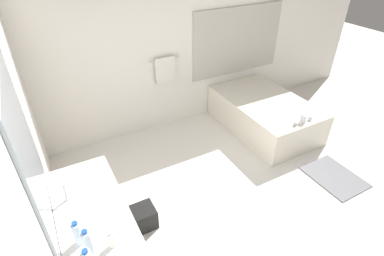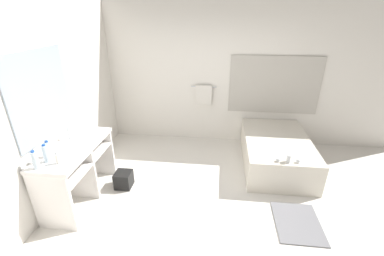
{
  "view_description": "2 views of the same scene",
  "coord_description": "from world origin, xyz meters",
  "px_view_note": "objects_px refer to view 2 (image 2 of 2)",
  "views": [
    {
      "loc": [
        -1.98,
        -1.79,
        2.77
      ],
      "look_at": [
        -0.52,
        0.89,
        0.73
      ],
      "focal_mm": 28.0,
      "sensor_mm": 36.0,
      "label": 1
    },
    {
      "loc": [
        0.04,
        -2.75,
        2.51
      ],
      "look_at": [
        -0.38,
        0.85,
        0.85
      ],
      "focal_mm": 24.0,
      "sensor_mm": 36.0,
      "label": 2
    }
  ],
  "objects_px": {
    "bathtub": "(276,150)",
    "water_bottle_1": "(46,154)",
    "water_bottle_2": "(48,149)",
    "waste_bin": "(124,179)",
    "soap_dispenser": "(57,159)",
    "water_bottle_3": "(35,160)"
  },
  "relations": [
    {
      "from": "water_bottle_2",
      "to": "waste_bin",
      "type": "bearing_deg",
      "value": 42.21
    },
    {
      "from": "bathtub",
      "to": "water_bottle_1",
      "type": "relative_size",
      "value": 7.33
    },
    {
      "from": "bathtub",
      "to": "water_bottle_3",
      "type": "distance_m",
      "value": 3.62
    },
    {
      "from": "bathtub",
      "to": "water_bottle_2",
      "type": "distance_m",
      "value": 3.51
    },
    {
      "from": "bathtub",
      "to": "water_bottle_1",
      "type": "xyz_separation_m",
      "value": [
        -3.05,
        -1.64,
        0.68
      ]
    },
    {
      "from": "bathtub",
      "to": "water_bottle_2",
      "type": "height_order",
      "value": "water_bottle_2"
    },
    {
      "from": "bathtub",
      "to": "waste_bin",
      "type": "bearing_deg",
      "value": -159.17
    },
    {
      "from": "water_bottle_2",
      "to": "soap_dispenser",
      "type": "bearing_deg",
      "value": -35.51
    },
    {
      "from": "water_bottle_2",
      "to": "waste_bin",
      "type": "xyz_separation_m",
      "value": [
        0.65,
        0.59,
        -0.83
      ]
    },
    {
      "from": "water_bottle_3",
      "to": "waste_bin",
      "type": "xyz_separation_m",
      "value": [
        0.64,
        0.86,
        -0.83
      ]
    },
    {
      "from": "water_bottle_1",
      "to": "water_bottle_3",
      "type": "height_order",
      "value": "water_bottle_1"
    },
    {
      "from": "water_bottle_3",
      "to": "soap_dispenser",
      "type": "height_order",
      "value": "water_bottle_3"
    },
    {
      "from": "water_bottle_1",
      "to": "soap_dispenser",
      "type": "xyz_separation_m",
      "value": [
        0.15,
        -0.03,
        -0.04
      ]
    },
    {
      "from": "water_bottle_2",
      "to": "soap_dispenser",
      "type": "height_order",
      "value": "water_bottle_2"
    },
    {
      "from": "water_bottle_2",
      "to": "soap_dispenser",
      "type": "distance_m",
      "value": 0.25
    },
    {
      "from": "water_bottle_1",
      "to": "soap_dispenser",
      "type": "height_order",
      "value": "water_bottle_1"
    },
    {
      "from": "soap_dispenser",
      "to": "water_bottle_2",
      "type": "bearing_deg",
      "value": 144.49
    },
    {
      "from": "water_bottle_3",
      "to": "water_bottle_2",
      "type": "bearing_deg",
      "value": 93.53
    },
    {
      "from": "water_bottle_2",
      "to": "soap_dispenser",
      "type": "relative_size",
      "value": 1.41
    },
    {
      "from": "water_bottle_3",
      "to": "soap_dispenser",
      "type": "bearing_deg",
      "value": 34.32
    },
    {
      "from": "water_bottle_1",
      "to": "soap_dispenser",
      "type": "bearing_deg",
      "value": -9.32
    },
    {
      "from": "water_bottle_1",
      "to": "waste_bin",
      "type": "distance_m",
      "value": 1.25
    }
  ]
}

